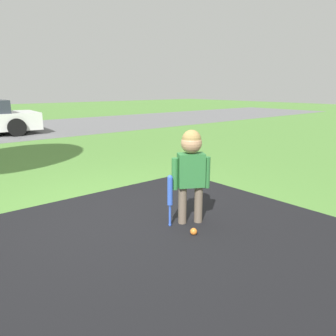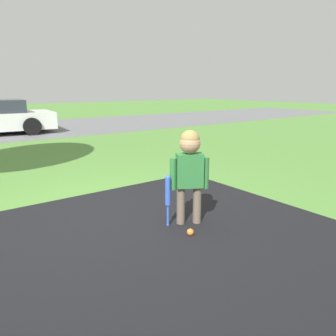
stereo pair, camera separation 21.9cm
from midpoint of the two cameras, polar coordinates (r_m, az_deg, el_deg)
The scene contains 5 objects.
ground_plane at distance 3.97m, azimuth -13.15°, elevation -9.05°, with size 60.00×60.00×0.00m, color #518438.
driveway_strip at distance 2.58m, azimuth 24.00°, elevation -23.54°, with size 3.80×7.00×0.01m.
child at distance 3.62m, azimuth 2.33°, elevation 0.72°, with size 0.39×0.29×1.08m.
baseball_bat at distance 3.61m, azimuth -1.39°, elevation -4.47°, with size 0.06×0.06×0.60m.
sports_ball at distance 3.53m, azimuth 2.68°, elevation -11.01°, with size 0.07×0.07×0.07m.
Camera 1 is at (-1.68, -3.24, 1.52)m, focal length 35.00 mm.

